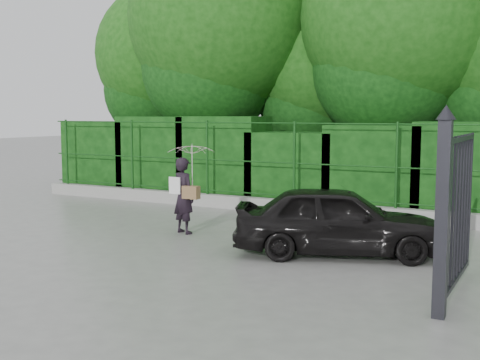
% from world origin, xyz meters
% --- Properties ---
extents(ground, '(80.00, 80.00, 0.00)m').
position_xyz_m(ground, '(0.00, 0.00, 0.00)').
color(ground, gray).
extents(kerb, '(14.00, 0.25, 0.30)m').
position_xyz_m(kerb, '(0.00, 4.50, 0.15)').
color(kerb, '#9E9E99').
rests_on(kerb, ground).
extents(fence, '(14.13, 0.06, 1.80)m').
position_xyz_m(fence, '(0.22, 4.50, 1.20)').
color(fence, '#144313').
rests_on(fence, kerb).
extents(hedge, '(14.20, 1.20, 2.20)m').
position_xyz_m(hedge, '(-0.05, 5.50, 1.03)').
color(hedge, black).
rests_on(hedge, ground).
extents(trees, '(17.10, 6.15, 8.08)m').
position_xyz_m(trees, '(1.14, 7.74, 4.62)').
color(trees, black).
rests_on(trees, ground).
extents(gate, '(0.22, 2.33, 2.36)m').
position_xyz_m(gate, '(4.60, -0.72, 1.19)').
color(gate, black).
rests_on(gate, ground).
extents(woman, '(0.90, 0.92, 1.71)m').
position_xyz_m(woman, '(-0.44, 1.48, 1.13)').
color(woman, black).
rests_on(woman, ground).
extents(car, '(3.57, 2.44, 1.13)m').
position_xyz_m(car, '(2.60, 1.15, 0.56)').
color(car, black).
rests_on(car, ground).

